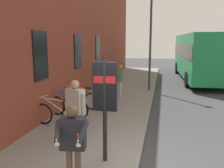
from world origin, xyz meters
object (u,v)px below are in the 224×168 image
city_bus (199,54)px  street_lamp (151,31)px  bicycle_end_of_row (57,115)px  pedestrian_by_facade (105,85)px  pedestrian_crossing_street (75,105)px  pedestrian_near_bus (120,77)px  transit_info_sign (105,93)px  bicycle_far_end (68,106)px  bicycle_leaning_wall (80,100)px  tourist_with_hotdogs (73,139)px

city_bus → street_lamp: (-5.26, 3.30, 1.50)m
bicycle_end_of_row → city_bus: (11.98, -5.87, 1.41)m
pedestrian_by_facade → pedestrian_crossing_street: 3.47m
pedestrian_near_bus → pedestrian_by_facade: size_ratio=0.98×
pedestrian_by_facade → transit_info_sign: bearing=-166.5°
bicycle_far_end → pedestrian_crossing_street: size_ratio=0.99×
bicycle_far_end → pedestrian_crossing_street: bearing=-152.7°
bicycle_far_end → bicycle_leaning_wall: 1.06m
pedestrian_crossing_street → tourist_with_hotdogs: 2.10m
transit_info_sign → tourist_with_hotdogs: bearing=165.5°
bicycle_end_of_row → city_bus: 13.41m
transit_info_sign → pedestrian_by_facade: bearing=13.5°
bicycle_leaning_wall → pedestrian_by_facade: (0.27, -1.00, 0.60)m
bicycle_far_end → transit_info_sign: size_ratio=0.72×
bicycle_far_end → transit_info_sign: (-2.92, -2.11, 1.21)m
bicycle_far_end → city_bus: bearing=-28.3°
bicycle_leaning_wall → bicycle_far_end: bearing=175.7°
pedestrian_near_bus → pedestrian_by_facade: 2.34m
transit_info_sign → city_bus: 14.40m
pedestrian_by_facade → bicycle_leaning_wall: bearing=105.2°
bicycle_end_of_row → pedestrian_near_bus: bearing=-14.9°
city_bus → pedestrian_by_facade: 10.81m
pedestrian_crossing_street → bicycle_end_of_row: bearing=43.5°
bicycle_far_end → pedestrian_crossing_street: (-2.14, -1.10, 0.68)m
bicycle_end_of_row → pedestrian_crossing_street: bearing=-136.5°
city_bus → pedestrian_near_bus: bearing=147.7°
bicycle_far_end → pedestrian_by_facade: bearing=-39.2°
city_bus → pedestrian_crossing_street: 13.98m
bicycle_end_of_row → street_lamp: (6.72, -2.57, 2.91)m
pedestrian_near_bus → street_lamp: street_lamp is taller
pedestrian_by_facade → pedestrian_crossing_street: (-3.47, -0.02, 0.08)m
pedestrian_by_facade → tourist_with_hotdogs: (-5.45, -0.71, 0.01)m
city_bus → pedestrian_crossing_street: bearing=159.9°
bicycle_far_end → pedestrian_crossing_street: pedestrian_crossing_street is taller
bicycle_far_end → pedestrian_near_bus: pedestrian_near_bus is taller
bicycle_far_end → street_lamp: (5.71, -2.60, 2.91)m
bicycle_leaning_wall → street_lamp: 6.04m
bicycle_leaning_wall → street_lamp: (4.65, -2.52, 2.91)m
street_lamp → bicycle_leaning_wall: bearing=151.6°
transit_info_sign → city_bus: (13.89, -3.79, 0.20)m
bicycle_end_of_row → bicycle_far_end: bearing=1.8°
bicycle_far_end → street_lamp: 6.92m
pedestrian_crossing_street → bicycle_leaning_wall: bearing=17.8°
street_lamp → city_bus: bearing=-32.1°
pedestrian_near_bus → tourist_with_hotdogs: (-7.78, -0.52, 0.03)m
tourist_with_hotdogs → street_lamp: bearing=-4.7°
city_bus → bicycle_leaning_wall: bearing=149.6°
bicycle_end_of_row → pedestrian_by_facade: bearing=-24.2°
transit_info_sign → city_bus: city_bus is taller
bicycle_leaning_wall → pedestrian_by_facade: pedestrian_by_facade is taller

